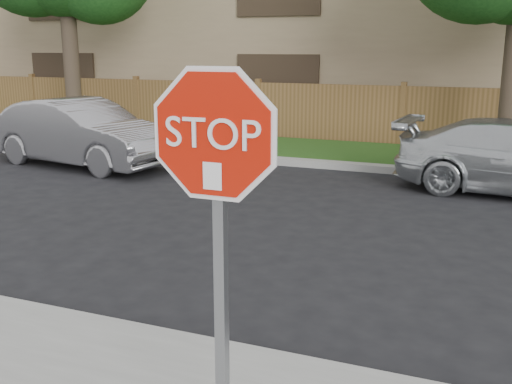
% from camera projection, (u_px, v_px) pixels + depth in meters
% --- Properties ---
extents(ground, '(90.00, 90.00, 0.00)m').
position_uv_depth(ground, '(201.00, 345.00, 5.35)').
color(ground, black).
rests_on(ground, ground).
extents(far_curb, '(70.00, 0.30, 0.15)m').
position_uv_depth(far_curb, '(377.00, 168.00, 12.68)').
color(far_curb, gray).
rests_on(far_curb, ground).
extents(grass_strip, '(70.00, 3.00, 0.12)m').
position_uv_depth(grass_strip, '(390.00, 156.00, 14.17)').
color(grass_strip, '#1E4714').
rests_on(grass_strip, ground).
extents(fence, '(70.00, 0.12, 1.60)m').
position_uv_depth(fence, '(402.00, 117.00, 15.43)').
color(fence, brown).
rests_on(fence, ground).
extents(apartment_building, '(35.20, 9.20, 7.20)m').
position_uv_depth(apartment_building, '(433.00, 17.00, 19.82)').
color(apartment_building, '#947D5C').
rests_on(apartment_building, ground).
extents(stop_sign, '(1.01, 0.13, 2.55)m').
position_uv_depth(stop_sign, '(216.00, 192.00, 3.26)').
color(stop_sign, gray).
rests_on(stop_sign, sidewalk_near).
extents(sedan_left, '(4.66, 2.28, 1.47)m').
position_uv_depth(sedan_left, '(81.00, 133.00, 13.16)').
color(sedan_left, '#A1A0A4').
rests_on(sedan_left, ground).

